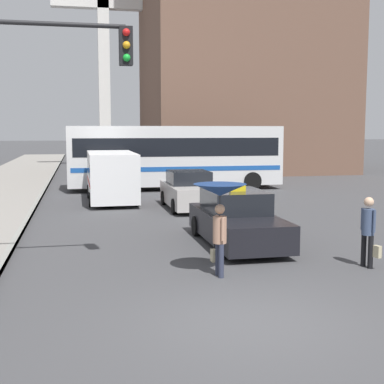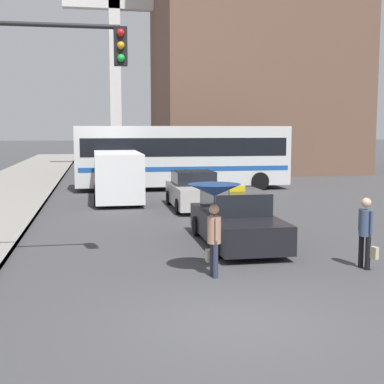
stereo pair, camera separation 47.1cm
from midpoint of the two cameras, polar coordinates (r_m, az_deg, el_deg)
The scene contains 9 objects.
ground_plane at distance 9.27m, azimuth 6.37°, elevation -13.71°, with size 300.00×300.00×0.00m, color #424244.
taxi at distance 15.09m, azimuth 5.60°, elevation -3.02°, with size 1.91×4.62×1.67m.
sedan_red at distance 21.85m, azimuth 0.83°, elevation 0.07°, with size 1.91×4.24×1.53m.
ambulance_van at distance 24.11m, azimuth -7.41°, elevation 1.90°, with size 2.12×5.20×2.21m.
city_bus at distance 28.83m, azimuth -0.53°, elevation 4.03°, with size 11.36×2.74×3.39m.
pedestrian_with_umbrella at distance 11.59m, azimuth 3.55°, elevation -0.86°, with size 1.16×1.16×2.05m.
pedestrian_man at distance 13.06m, azimuth 19.04°, elevation -3.73°, with size 0.37×0.57×1.67m.
traffic_light at distance 11.79m, azimuth -16.92°, elevation 10.02°, with size 3.86×0.38×5.68m.
monument_cross at distance 45.06m, azimuth -7.95°, elevation 15.80°, with size 8.07×0.90×18.33m.
Camera 2 is at (-2.27, -8.37, 3.23)m, focal length 50.00 mm.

